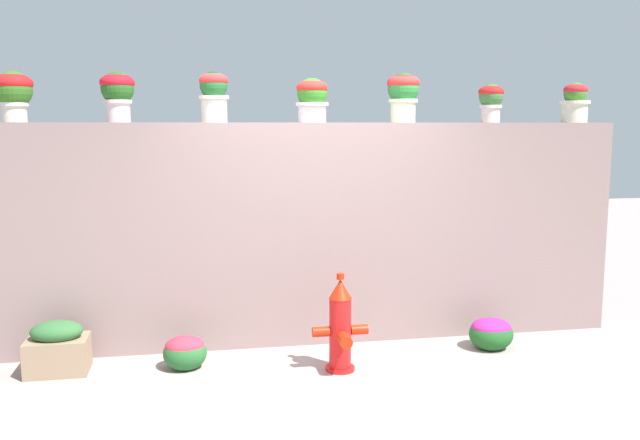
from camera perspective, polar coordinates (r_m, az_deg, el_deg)
ground_plane at (r=5.41m, az=1.82°, el=-14.22°), size 24.00×24.00×0.00m
stone_wall at (r=6.32m, az=-0.54°, el=-1.15°), size 5.90×0.32×2.07m
potted_plant_0 at (r=6.35m, az=-24.66°, el=9.97°), size 0.33×0.33×0.43m
potted_plant_1 at (r=6.18m, az=-16.85°, el=10.47°), size 0.30×0.30×0.44m
potted_plant_2 at (r=6.13m, az=-9.03°, el=10.67°), size 0.27×0.27×0.45m
potted_plant_3 at (r=6.20m, az=-0.68°, el=10.41°), size 0.30×0.30×0.40m
potted_plant_4 at (r=6.45m, az=7.10°, el=10.74°), size 0.31×0.31×0.46m
potted_plant_5 at (r=6.79m, az=14.35°, el=9.95°), size 0.25×0.25×0.37m
potted_plant_6 at (r=7.21m, az=20.88°, el=9.46°), size 0.29×0.29×0.39m
fire_hydrant at (r=5.67m, az=1.75°, el=-9.14°), size 0.47×0.37×0.83m
flower_bush_left at (r=5.90m, az=-11.42°, el=-10.87°), size 0.37×0.33×0.29m
flower_bush_right at (r=6.46m, az=14.36°, el=-9.23°), size 0.41×0.37×0.30m
planter_box at (r=6.08m, az=-21.44°, el=-10.11°), size 0.50×0.35×0.45m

